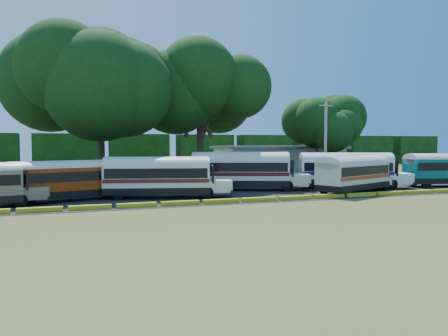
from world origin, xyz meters
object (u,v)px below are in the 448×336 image
object	(u,v)px
bus_red	(66,178)
tree_west	(100,77)
bus_white_red	(355,172)
bus_cream_west	(160,175)

from	to	relation	value
bus_red	tree_west	xyz separation A→B (m)	(3.40, 12.28, 9.38)
bus_white_red	bus_cream_west	bearing A→B (deg)	149.86
bus_cream_west	bus_white_red	size ratio (longest dim) A/B	1.02
bus_white_red	tree_west	xyz separation A→B (m)	(-20.22, 15.03, 9.29)
bus_red	bus_white_red	world-z (taller)	bus_white_red
bus_red	tree_west	size ratio (longest dim) A/B	0.59
bus_red	tree_west	distance (m)	15.82
bus_cream_west	bus_white_red	distance (m)	16.83
bus_cream_west	tree_west	xyz separation A→B (m)	(-3.53, 12.93, 9.27)
bus_cream_west	bus_red	bearing A→B (deg)	-170.61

